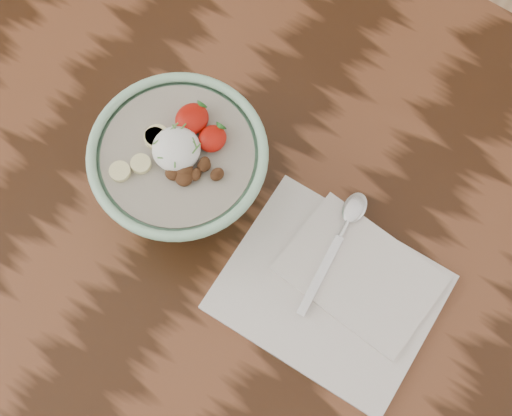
# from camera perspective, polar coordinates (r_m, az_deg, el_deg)

# --- Properties ---
(table) EXTENTS (1.60, 0.90, 0.75)m
(table) POSITION_cam_1_polar(r_m,az_deg,el_deg) (0.99, -2.75, -0.86)
(table) COLOR black
(table) RESTS_ON ground
(breakfast_bowl) EXTENTS (0.21, 0.21, 0.14)m
(breakfast_bowl) POSITION_cam_1_polar(r_m,az_deg,el_deg) (0.84, -6.00, 3.22)
(breakfast_bowl) COLOR #9FD6B0
(breakfast_bowl) RESTS_ON table
(napkin) EXTENTS (0.25, 0.21, 0.02)m
(napkin) POSITION_cam_1_polar(r_m,az_deg,el_deg) (0.87, 6.41, -6.40)
(napkin) COLOR white
(napkin) RESTS_ON table
(spoon) EXTENTS (0.04, 0.17, 0.01)m
(spoon) POSITION_cam_1_polar(r_m,az_deg,el_deg) (0.88, 7.23, -1.31)
(spoon) COLOR silver
(spoon) RESTS_ON napkin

